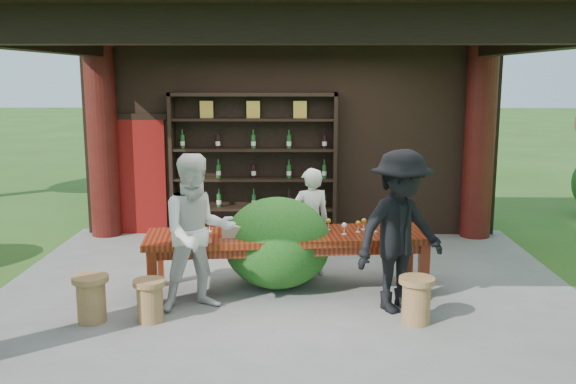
{
  "coord_description": "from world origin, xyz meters",
  "views": [
    {
      "loc": [
        0.14,
        -8.13,
        2.72
      ],
      "look_at": [
        0.0,
        0.4,
        1.15
      ],
      "focal_mm": 40.0,
      "sensor_mm": 36.0,
      "label": 1
    }
  ],
  "objects_px": {
    "host": "(310,222)",
    "guest_woman": "(198,233)",
    "guest_man": "(400,231)",
    "wine_shelf": "(254,166)",
    "stool_far_left": "(91,298)",
    "stool_near_right": "(416,299)",
    "napkin_basket": "(232,231)",
    "stool_near_left": "(150,299)",
    "tasting_table": "(288,242)"
  },
  "relations": [
    {
      "from": "tasting_table",
      "to": "napkin_basket",
      "type": "xyz_separation_m",
      "value": [
        -0.68,
        -0.17,
        0.18
      ]
    },
    {
      "from": "stool_near_left",
      "to": "host",
      "type": "xyz_separation_m",
      "value": [
        1.81,
        1.69,
        0.49
      ]
    },
    {
      "from": "stool_near_right",
      "to": "guest_woman",
      "type": "bearing_deg",
      "value": 170.36
    },
    {
      "from": "wine_shelf",
      "to": "guest_woman",
      "type": "relative_size",
      "value": 1.5
    },
    {
      "from": "stool_near_right",
      "to": "stool_far_left",
      "type": "relative_size",
      "value": 0.99
    },
    {
      "from": "guest_man",
      "to": "wine_shelf",
      "type": "bearing_deg",
      "value": 87.4
    },
    {
      "from": "guest_woman",
      "to": "host",
      "type": "bearing_deg",
      "value": 21.91
    },
    {
      "from": "guest_man",
      "to": "napkin_basket",
      "type": "height_order",
      "value": "guest_man"
    },
    {
      "from": "host",
      "to": "napkin_basket",
      "type": "xyz_separation_m",
      "value": [
        -0.98,
        -0.8,
        0.08
      ]
    },
    {
      "from": "tasting_table",
      "to": "wine_shelf",
      "type": "bearing_deg",
      "value": 102.71
    },
    {
      "from": "guest_man",
      "to": "guest_woman",
      "type": "bearing_deg",
      "value": 147.62
    },
    {
      "from": "napkin_basket",
      "to": "tasting_table",
      "type": "bearing_deg",
      "value": 13.8
    },
    {
      "from": "tasting_table",
      "to": "guest_man",
      "type": "distance_m",
      "value": 1.49
    },
    {
      "from": "tasting_table",
      "to": "stool_far_left",
      "type": "height_order",
      "value": "tasting_table"
    },
    {
      "from": "stool_near_right",
      "to": "napkin_basket",
      "type": "relative_size",
      "value": 2.01
    },
    {
      "from": "wine_shelf",
      "to": "host",
      "type": "relative_size",
      "value": 1.85
    },
    {
      "from": "stool_near_left",
      "to": "napkin_basket",
      "type": "xyz_separation_m",
      "value": [
        0.84,
        0.89,
        0.57
      ]
    },
    {
      "from": "napkin_basket",
      "to": "host",
      "type": "bearing_deg",
      "value": 39.24
    },
    {
      "from": "wine_shelf",
      "to": "guest_woman",
      "type": "distance_m",
      "value": 3.43
    },
    {
      "from": "guest_woman",
      "to": "napkin_basket",
      "type": "bearing_deg",
      "value": 31.49
    },
    {
      "from": "wine_shelf",
      "to": "guest_man",
      "type": "distance_m",
      "value": 3.92
    },
    {
      "from": "guest_woman",
      "to": "napkin_basket",
      "type": "relative_size",
      "value": 7.06
    },
    {
      "from": "guest_man",
      "to": "stool_near_left",
      "type": "bearing_deg",
      "value": 156.13
    },
    {
      "from": "tasting_table",
      "to": "guest_man",
      "type": "height_order",
      "value": "guest_man"
    },
    {
      "from": "stool_near_left",
      "to": "napkin_basket",
      "type": "height_order",
      "value": "napkin_basket"
    },
    {
      "from": "tasting_table",
      "to": "host",
      "type": "relative_size",
      "value": 2.43
    },
    {
      "from": "stool_near_left",
      "to": "stool_far_left",
      "type": "xyz_separation_m",
      "value": [
        -0.65,
        -0.02,
        0.03
      ]
    },
    {
      "from": "tasting_table",
      "to": "napkin_basket",
      "type": "relative_size",
      "value": 13.95
    },
    {
      "from": "stool_far_left",
      "to": "host",
      "type": "distance_m",
      "value": 3.04
    },
    {
      "from": "stool_far_left",
      "to": "guest_man",
      "type": "relative_size",
      "value": 0.28
    },
    {
      "from": "guest_woman",
      "to": "napkin_basket",
      "type": "height_order",
      "value": "guest_woman"
    },
    {
      "from": "stool_near_left",
      "to": "napkin_basket",
      "type": "distance_m",
      "value": 1.35
    },
    {
      "from": "guest_woman",
      "to": "guest_man",
      "type": "xyz_separation_m",
      "value": [
        2.34,
        -0.02,
        0.03
      ]
    },
    {
      "from": "wine_shelf",
      "to": "stool_far_left",
      "type": "xyz_separation_m",
      "value": [
        -1.55,
        -3.83,
        -0.94
      ]
    },
    {
      "from": "wine_shelf",
      "to": "stool_near_right",
      "type": "relative_size",
      "value": 5.28
    },
    {
      "from": "guest_woman",
      "to": "guest_man",
      "type": "distance_m",
      "value": 2.34
    },
    {
      "from": "stool_near_right",
      "to": "stool_far_left",
      "type": "distance_m",
      "value": 3.6
    },
    {
      "from": "tasting_table",
      "to": "stool_near_right",
      "type": "relative_size",
      "value": 6.94
    },
    {
      "from": "stool_near_left",
      "to": "guest_woman",
      "type": "distance_m",
      "value": 0.92
    },
    {
      "from": "stool_near_right",
      "to": "stool_near_left",
      "type": "bearing_deg",
      "value": 179.97
    },
    {
      "from": "host",
      "to": "napkin_basket",
      "type": "height_order",
      "value": "host"
    },
    {
      "from": "host",
      "to": "guest_woman",
      "type": "xyz_separation_m",
      "value": [
        -1.33,
        -1.27,
        0.17
      ]
    },
    {
      "from": "stool_near_left",
      "to": "stool_far_left",
      "type": "distance_m",
      "value": 0.65
    },
    {
      "from": "host",
      "to": "guest_woman",
      "type": "distance_m",
      "value": 1.85
    },
    {
      "from": "guest_woman",
      "to": "napkin_basket",
      "type": "distance_m",
      "value": 0.6
    },
    {
      "from": "host",
      "to": "stool_near_left",
      "type": "bearing_deg",
      "value": 25.55
    },
    {
      "from": "wine_shelf",
      "to": "stool_near_right",
      "type": "bearing_deg",
      "value": -61.69
    },
    {
      "from": "tasting_table",
      "to": "guest_man",
      "type": "bearing_deg",
      "value": -26.93
    },
    {
      "from": "stool_near_left",
      "to": "stool_near_right",
      "type": "xyz_separation_m",
      "value": [
        2.95,
        -0.0,
        0.02
      ]
    },
    {
      "from": "wine_shelf",
      "to": "stool_near_right",
      "type": "height_order",
      "value": "wine_shelf"
    }
  ]
}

